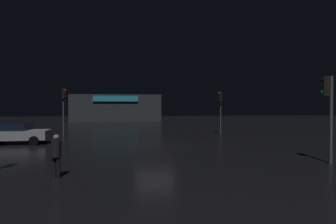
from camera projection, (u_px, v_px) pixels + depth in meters
ground_plane at (155, 146)px, 17.21m from camera, size 120.00×120.00×0.00m
store_building at (117, 108)px, 49.25m from camera, size 16.10×6.33×4.83m
traffic_signal_main at (220, 102)px, 24.96m from camera, size 0.42×0.42×4.06m
traffic_signal_opposite at (64, 100)px, 23.04m from camera, size 0.42×0.42×4.19m
traffic_signal_cross_left at (328, 101)px, 11.99m from camera, size 0.43×0.41×3.98m
car_near at (16, 133)px, 18.35m from camera, size 4.22×2.15×1.42m
pedestrian at (56, 153)px, 9.52m from camera, size 0.45×0.45×1.57m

